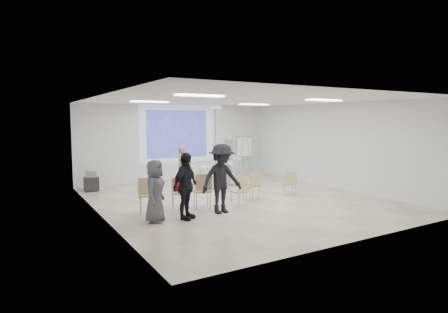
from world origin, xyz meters
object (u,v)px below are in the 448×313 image
player_left (183,165)px  laptop (202,189)px  audience_mid (222,174)px  chair_left_inner (203,188)px  audience_left (186,181)px  chair_center (241,189)px  audience_outer (155,187)px  pedestal_table (201,175)px  chair_right_inner (253,183)px  flipchart_easel (244,147)px  chair_right_far (290,181)px  player_right (230,159)px  av_cart (91,182)px  chair_left_mid (179,190)px  chair_far_left (147,192)px

player_left → laptop: (-0.64, -2.67, -0.34)m
laptop → audience_mid: size_ratio=0.18×
chair_left_inner → audience_left: size_ratio=0.52×
laptop → chair_center: bearing=177.7°
laptop → audience_outer: audience_outer is taller
pedestal_table → player_left: 0.90m
chair_right_inner → audience_mid: 1.87m
player_left → flipchart_easel: player_left is taller
player_left → chair_left_inner: (-0.66, -2.77, -0.29)m
audience_mid → chair_right_far: bearing=11.6°
pedestal_table → chair_right_inner: 2.72m
pedestal_table → chair_right_far: bearing=-58.4°
player_right → chair_right_inner: bearing=-101.3°
audience_mid → av_cart: size_ratio=2.97×
audience_mid → chair_left_inner: bearing=107.5°
chair_center → player_left: bearing=91.4°
player_right → chair_left_inner: 3.57m
chair_right_far → chair_center: bearing=-146.0°
chair_left_mid → chair_left_inner: chair_left_inner is taller
chair_left_mid → audience_outer: bearing=-120.2°
chair_left_inner → chair_right_inner: 1.83m
chair_left_inner → laptop: size_ratio=2.73×
audience_outer → flipchart_easel: size_ratio=0.97×
pedestal_table → chair_left_mid: size_ratio=0.89×
pedestal_table → flipchart_easel: size_ratio=0.46×
flipchart_easel → chair_right_far: bearing=-87.6°
chair_left_mid → chair_left_inner: (0.57, -0.28, 0.05)m
chair_far_left → chair_right_inner: bearing=22.2°
player_right → audience_outer: (-3.99, -3.15, -0.18)m
chair_center → chair_right_inner: bearing=26.0°
audience_mid → chair_far_left: bearing=150.1°
chair_left_inner → audience_outer: bearing=-144.5°
chair_left_inner → flipchart_easel: bearing=61.7°
pedestal_table → chair_right_far: 3.28m
chair_center → chair_right_far: chair_center is taller
chair_left_mid → audience_left: bearing=-85.7°
chair_left_mid → chair_center: size_ratio=1.09×
chair_right_far → av_cart: (-5.25, 4.07, -0.16)m
chair_left_inner → flipchart_easel: (4.40, 4.62, 0.69)m
chair_right_inner → av_cart: (-3.90, 3.97, -0.20)m
audience_mid → flipchart_easel: 6.70m
player_right → audience_left: bearing=-131.2°
chair_right_inner → audience_mid: (-1.58, -0.86, 0.50)m
player_left → chair_right_inner: (1.15, -2.54, -0.35)m
audience_mid → player_right: bearing=52.6°
player_right → flipchart_easel: player_right is taller
laptop → chair_left_inner: bearing=92.9°
audience_left → player_right: bearing=11.4°
chair_left_mid → laptop: (0.59, -0.18, -0.00)m
chair_far_left → chair_left_mid: chair_far_left is taller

